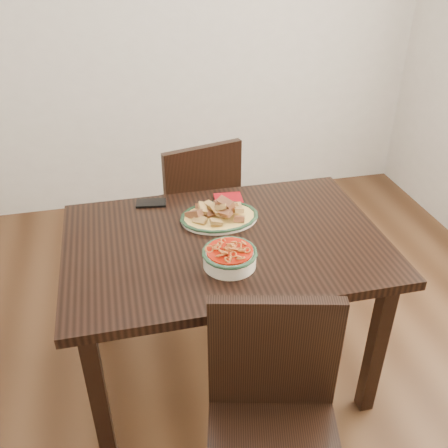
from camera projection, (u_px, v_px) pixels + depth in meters
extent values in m
plane|color=#3A2212|center=(232.00, 365.00, 2.42)|extent=(3.50, 3.50, 0.00)
cube|color=beige|center=(168.00, 17.00, 3.17)|extent=(3.50, 0.10, 2.60)
cube|color=black|center=(225.00, 243.00, 2.01)|extent=(1.28, 0.85, 0.04)
cube|color=black|center=(99.00, 398.00, 1.82)|extent=(0.06, 0.06, 0.71)
cube|color=black|center=(376.00, 348.00, 2.03)|extent=(0.06, 0.06, 0.71)
cube|color=black|center=(96.00, 284.00, 2.39)|extent=(0.06, 0.06, 0.71)
cube|color=black|center=(314.00, 254.00, 2.60)|extent=(0.06, 0.06, 0.71)
cube|color=black|center=(190.00, 210.00, 2.83)|extent=(0.51, 0.51, 0.04)
cube|color=black|center=(205.00, 223.00, 3.14)|extent=(0.04, 0.04, 0.41)
cube|color=black|center=(155.00, 236.00, 3.01)|extent=(0.04, 0.04, 0.41)
cube|color=black|center=(230.00, 250.00, 2.89)|extent=(0.04, 0.04, 0.41)
cube|color=black|center=(176.00, 266.00, 2.76)|extent=(0.04, 0.04, 0.41)
cube|color=black|center=(203.00, 186.00, 2.56)|extent=(0.42, 0.14, 0.44)
cube|color=black|center=(221.00, 447.00, 1.82)|extent=(0.04, 0.04, 0.41)
cube|color=black|center=(314.00, 448.00, 1.82)|extent=(0.04, 0.04, 0.41)
cube|color=black|center=(274.00, 353.00, 1.59)|extent=(0.42, 0.14, 0.44)
ellipsoid|color=beige|center=(219.00, 218.00, 2.13)|extent=(0.33, 0.25, 0.02)
ellipsoid|color=gold|center=(219.00, 217.00, 2.12)|extent=(0.32, 0.24, 0.01)
torus|color=#17331E|center=(219.00, 216.00, 2.12)|extent=(0.26, 0.26, 0.01)
cylinder|color=white|center=(230.00, 258.00, 1.84)|extent=(0.20, 0.20, 0.06)
torus|color=#193722|center=(230.00, 252.00, 1.83)|extent=(0.21, 0.21, 0.02)
cylinder|color=#961506|center=(230.00, 251.00, 1.82)|extent=(0.17, 0.17, 0.01)
cube|color=black|center=(151.00, 203.00, 2.24)|extent=(0.14, 0.09, 0.01)
cube|color=maroon|center=(228.00, 199.00, 2.27)|extent=(0.13, 0.11, 0.01)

